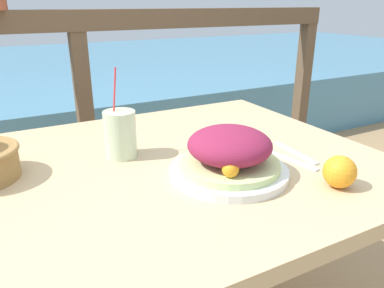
# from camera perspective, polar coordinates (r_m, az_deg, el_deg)

# --- Properties ---
(patio_table) EXTENTS (1.23, 0.96, 0.71)m
(patio_table) POSITION_cam_1_polar(r_m,az_deg,el_deg) (1.05, -4.99, -7.03)
(patio_table) COLOR tan
(patio_table) RESTS_ON ground_plane
(railing_fence) EXTENTS (2.80, 0.08, 1.09)m
(railing_fence) POSITION_cam_1_polar(r_m,az_deg,el_deg) (1.80, -16.56, 10.23)
(railing_fence) COLOR brown
(railing_fence) RESTS_ON ground_plane
(sea_backdrop) EXTENTS (12.00, 4.00, 0.51)m
(sea_backdrop) POSITION_cam_1_polar(r_m,az_deg,el_deg) (4.34, -23.10, 7.68)
(sea_backdrop) COLOR teal
(sea_backdrop) RESTS_ON ground_plane
(salad_plate) EXTENTS (0.30, 0.30, 0.13)m
(salad_plate) POSITION_cam_1_polar(r_m,az_deg,el_deg) (0.94, 5.71, -1.73)
(salad_plate) COLOR silver
(salad_plate) RESTS_ON patio_table
(drink_glass) EXTENTS (0.09, 0.09, 0.25)m
(drink_glass) POSITION_cam_1_polar(r_m,az_deg,el_deg) (1.06, -10.88, 1.49)
(drink_glass) COLOR beige
(drink_glass) RESTS_ON patio_table
(fork) EXTENTS (0.04, 0.18, 0.00)m
(fork) POSITION_cam_1_polar(r_m,az_deg,el_deg) (1.07, 14.72, -2.30)
(fork) COLOR silver
(fork) RESTS_ON patio_table
(knife) EXTENTS (0.03, 0.18, 0.00)m
(knife) POSITION_cam_1_polar(r_m,az_deg,el_deg) (1.12, 15.51, -1.30)
(knife) COLOR silver
(knife) RESTS_ON patio_table
(orange_near_basket) EXTENTS (0.08, 0.08, 0.08)m
(orange_near_basket) POSITION_cam_1_polar(r_m,az_deg,el_deg) (0.94, 21.57, -3.96)
(orange_near_basket) COLOR orange
(orange_near_basket) RESTS_ON patio_table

